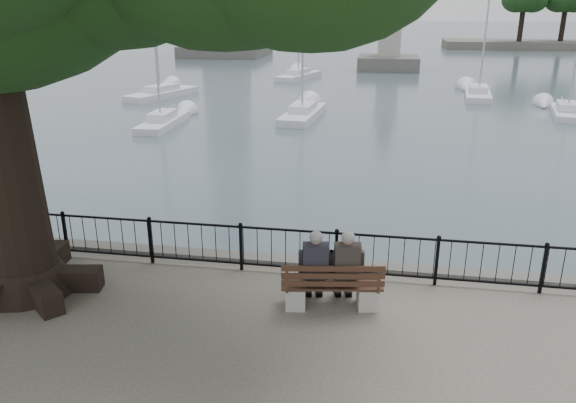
% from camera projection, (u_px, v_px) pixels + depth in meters
% --- Properties ---
extents(harbor, '(260.00, 260.00, 1.20)m').
position_uv_depth(harbor, '(292.00, 283.00, 12.42)').
color(harbor, '#504F4B').
rests_on(harbor, ground).
extents(railing, '(22.06, 0.06, 1.00)m').
position_uv_depth(railing, '(288.00, 249.00, 11.60)').
color(railing, black).
rests_on(railing, ground).
extents(bench, '(1.92, 0.84, 0.98)m').
position_uv_depth(bench, '(332.00, 291.00, 10.35)').
color(bench, '#9E9C92').
rests_on(bench, ground).
extents(person_left, '(0.51, 0.81, 1.55)m').
position_uv_depth(person_left, '(315.00, 270.00, 10.33)').
color(person_left, black).
rests_on(person_left, ground).
extents(person_right, '(0.51, 0.81, 1.55)m').
position_uv_depth(person_right, '(346.00, 270.00, 10.32)').
color(person_right, black).
rests_on(person_right, ground).
extents(lion_monument, '(5.87, 5.87, 8.69)m').
position_uv_depth(lion_monument, '(389.00, 47.00, 55.10)').
color(lion_monument, '#504F4B').
rests_on(lion_monument, ground).
extents(sailboat_a, '(1.54, 5.06, 9.45)m').
position_uv_depth(sailboat_a, '(163.00, 121.00, 30.33)').
color(sailboat_a, silver).
rests_on(sailboat_a, ground).
extents(sailboat_b, '(2.13, 6.07, 13.22)m').
position_uv_depth(sailboat_b, '(303.00, 112.00, 32.42)').
color(sailboat_b, silver).
rests_on(sailboat_b, ground).
extents(sailboat_d, '(2.28, 5.21, 9.58)m').
position_uv_depth(sailboat_d, '(566.00, 111.00, 33.03)').
color(sailboat_d, silver).
rests_on(sailboat_d, ground).
extents(sailboat_e, '(3.63, 6.40, 13.55)m').
position_uv_depth(sailboat_e, '(162.00, 92.00, 39.52)').
color(sailboat_e, silver).
rests_on(sailboat_e, ground).
extents(sailboat_g, '(2.27, 6.07, 11.74)m').
position_uv_depth(sailboat_g, '(478.00, 93.00, 39.36)').
color(sailboat_g, silver).
rests_on(sailboat_g, ground).
extents(sailboat_h, '(3.45, 6.26, 14.25)m').
position_uv_depth(sailboat_h, '(299.00, 74.00, 49.03)').
color(sailboat_h, silver).
rests_on(sailboat_h, ground).
extents(far_shore, '(30.00, 8.60, 9.18)m').
position_uv_depth(far_shore, '(561.00, 20.00, 78.16)').
color(far_shore, '#554F44').
rests_on(far_shore, ground).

